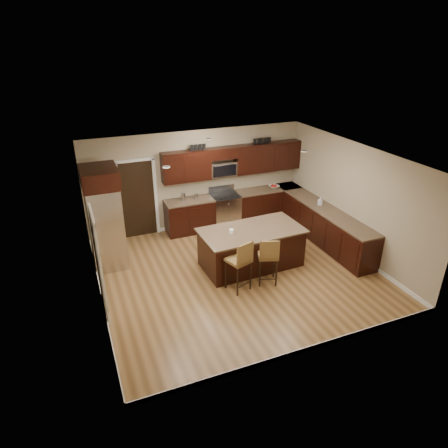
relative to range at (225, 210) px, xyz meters
name	(u,v)px	position (x,y,z in m)	size (l,w,h in m)	color
floor	(238,273)	(-0.68, -2.45, -0.47)	(6.00, 6.00, 0.00)	olive
ceiling	(240,158)	(-0.68, -2.45, 2.23)	(6.00, 6.00, 0.00)	silver
wall_back	(197,180)	(-0.68, 0.30, 0.88)	(6.00, 6.00, 0.00)	tan
wall_left	(93,244)	(-3.68, -2.45, 0.88)	(5.50, 5.50, 0.00)	tan
wall_right	(353,199)	(2.32, -2.45, 0.88)	(5.50, 5.50, 0.00)	tan
base_cabinets	(281,217)	(1.22, -1.01, -0.01)	(4.02, 3.96, 0.92)	black
upper_cabinets	(235,160)	(0.36, 0.13, 1.37)	(4.00, 0.33, 0.80)	black
range	(225,210)	(0.00, 0.00, 0.00)	(0.76, 0.64, 1.11)	silver
microwave	(223,169)	(0.00, 0.15, 1.15)	(0.76, 0.31, 0.40)	silver
doorway	(138,200)	(-2.33, 0.28, 0.56)	(0.85, 0.03, 2.06)	black
pantry_door	(98,266)	(-3.66, -2.75, 0.55)	(0.03, 0.80, 2.04)	white
letter_decor	(231,144)	(0.22, 0.13, 1.82)	(2.20, 0.03, 0.15)	black
island	(251,249)	(-0.25, -2.24, -0.04)	(2.38, 1.30, 0.92)	black
stool_left	(241,260)	(-0.90, -3.09, 0.25)	(0.55, 0.55, 1.16)	olive
stool_mid	(268,256)	(-0.26, -3.09, 0.22)	(0.53, 0.53, 1.10)	olive
refrigerator	(105,217)	(-3.30, -0.91, 0.73)	(0.79, 1.03, 2.35)	silver
floor_mat	(218,245)	(-0.63, -1.07, -0.47)	(0.90, 0.60, 0.01)	brown
fruit_bowl	(274,187)	(1.53, 0.00, 0.48)	(0.29, 0.29, 0.07)	silver
soap_bottle	(320,201)	(2.02, -1.59, 0.56)	(0.10, 0.10, 0.22)	#B2B2B2
canister_tall	(183,197)	(-1.19, 0.00, 0.56)	(0.12, 0.12, 0.22)	silver
canister_short	(196,196)	(-0.82, 0.00, 0.53)	(0.11, 0.11, 0.15)	silver
island_jar	(231,231)	(-0.75, -2.24, 0.50)	(0.10, 0.10, 0.10)	white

